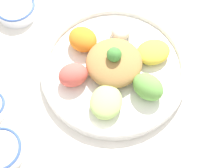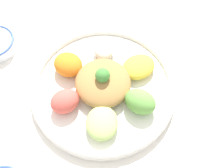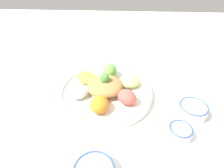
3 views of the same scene
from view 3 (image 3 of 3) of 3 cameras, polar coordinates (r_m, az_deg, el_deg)
ground_plane at (r=0.84m, az=0.62°, el=-2.11°), size 2.40×2.40×0.00m
salad_platter at (r=0.81m, az=-2.00°, el=-1.71°), size 0.41×0.41×0.11m
sauce_bowl_red at (r=0.79m, az=23.42°, el=-7.09°), size 0.11×0.11×0.04m
sauce_bowl_dark at (r=0.70m, az=20.11°, el=-13.31°), size 0.08×0.08×0.04m
serving_spoon_main at (r=1.24m, az=-8.69°, el=11.53°), size 0.12×0.10×0.01m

